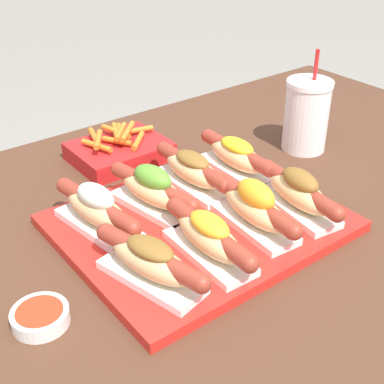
{
  "coord_description": "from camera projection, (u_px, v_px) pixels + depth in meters",
  "views": [
    {
      "loc": [
        -0.5,
        -0.6,
        1.2
      ],
      "look_at": [
        -0.05,
        -0.02,
        0.76
      ],
      "focal_mm": 50.0,
      "sensor_mm": 36.0,
      "label": 1
    }
  ],
  "objects": [
    {
      "name": "patio_table",
      "position": [
        206.0,
        349.0,
        1.1
      ],
      "size": [
        1.47,
        0.86,
        0.7
      ],
      "color": "#4C2D1E",
      "rests_on": "ground_plane"
    },
    {
      "name": "serving_tray",
      "position": [
        200.0,
        223.0,
        0.86
      ],
      "size": [
        0.42,
        0.35,
        0.02
      ],
      "color": "red",
      "rests_on": "patio_table"
    },
    {
      "name": "hot_dog_0",
      "position": [
        151.0,
        261.0,
        0.71
      ],
      "size": [
        0.09,
        0.2,
        0.07
      ],
      "color": "white",
      "rests_on": "serving_tray"
    },
    {
      "name": "hot_dog_1",
      "position": [
        209.0,
        237.0,
        0.76
      ],
      "size": [
        0.07,
        0.2,
        0.07
      ],
      "color": "white",
      "rests_on": "serving_tray"
    },
    {
      "name": "hot_dog_2",
      "position": [
        255.0,
        207.0,
        0.82
      ],
      "size": [
        0.07,
        0.2,
        0.08
      ],
      "color": "white",
      "rests_on": "serving_tray"
    },
    {
      "name": "hot_dog_3",
      "position": [
        299.0,
        192.0,
        0.86
      ],
      "size": [
        0.08,
        0.2,
        0.07
      ],
      "color": "white",
      "rests_on": "serving_tray"
    },
    {
      "name": "hot_dog_4",
      "position": [
        97.0,
        209.0,
        0.82
      ],
      "size": [
        0.08,
        0.2,
        0.08
      ],
      "color": "white",
      "rests_on": "serving_tray"
    },
    {
      "name": "hot_dog_5",
      "position": [
        153.0,
        190.0,
        0.87
      ],
      "size": [
        0.08,
        0.2,
        0.08
      ],
      "color": "white",
      "rests_on": "serving_tray"
    },
    {
      "name": "hot_dog_6",
      "position": [
        193.0,
        170.0,
        0.93
      ],
      "size": [
        0.06,
        0.2,
        0.06
      ],
      "color": "white",
      "rests_on": "serving_tray"
    },
    {
      "name": "hot_dog_7",
      "position": [
        237.0,
        156.0,
        0.98
      ],
      "size": [
        0.06,
        0.2,
        0.06
      ],
      "color": "white",
      "rests_on": "serving_tray"
    },
    {
      "name": "sauce_bowl",
      "position": [
        40.0,
        316.0,
        0.68
      ],
      "size": [
        0.07,
        0.07,
        0.02
      ],
      "color": "white",
      "rests_on": "patio_table"
    },
    {
      "name": "drink_cup",
      "position": [
        306.0,
        115.0,
        1.08
      ],
      "size": [
        0.09,
        0.09,
        0.21
      ],
      "color": "white",
      "rests_on": "patio_table"
    },
    {
      "name": "fries_basket",
      "position": [
        119.0,
        150.0,
        1.07
      ],
      "size": [
        0.18,
        0.14,
        0.06
      ],
      "color": "red",
      "rests_on": "patio_table"
    }
  ]
}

